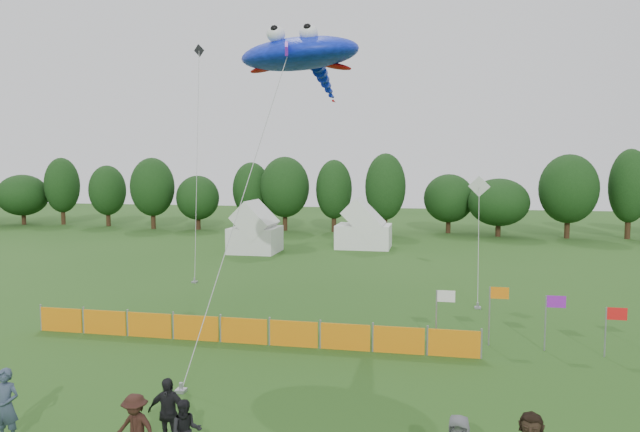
% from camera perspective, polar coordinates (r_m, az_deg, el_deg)
% --- Properties ---
extents(treeline, '(104.57, 8.78, 8.36)m').
position_cam_1_polar(treeline, '(58.15, 9.18, 2.31)').
color(treeline, '#382314').
rests_on(treeline, ground).
extents(tent_left, '(3.75, 3.75, 3.31)m').
position_cam_1_polar(tent_left, '(45.75, -6.50, -1.55)').
color(tent_left, white).
rests_on(tent_left, ground).
extents(tent_right, '(4.56, 3.65, 3.22)m').
position_cam_1_polar(tent_right, '(48.09, 4.40, -1.27)').
color(tent_right, white).
rests_on(tent_right, ground).
extents(barrier_fence, '(17.90, 0.06, 1.00)m').
position_cam_1_polar(barrier_fence, '(22.86, -7.63, -11.31)').
color(barrier_fence, orange).
rests_on(barrier_fence, ground).
extents(flag_row, '(10.73, 0.63, 2.30)m').
position_cam_1_polar(flag_row, '(23.35, 24.30, -9.03)').
color(flag_row, gray).
rests_on(flag_row, ground).
extents(spectator_a, '(0.72, 0.50, 1.89)m').
position_cam_1_polar(spectator_a, '(16.92, -28.90, -16.30)').
color(spectator_a, '#313E52').
rests_on(spectator_a, ground).
extents(spectator_b, '(0.91, 0.83, 1.52)m').
position_cam_1_polar(spectator_b, '(14.48, -13.27, -20.29)').
color(spectator_b, black).
rests_on(spectator_b, ground).
extents(spectator_c, '(1.16, 0.79, 1.66)m').
position_cam_1_polar(spectator_c, '(14.77, -17.99, -19.58)').
color(spectator_c, black).
rests_on(spectator_c, ground).
extents(spectator_d, '(1.05, 0.45, 1.77)m').
position_cam_1_polar(spectator_d, '(15.24, -15.00, -18.49)').
color(spectator_d, black).
rests_on(spectator_d, ground).
extents(stingray_kite, '(6.65, 16.06, 12.70)m').
position_cam_1_polar(stingray_kite, '(25.83, -1.83, 15.66)').
color(stingray_kite, '#102AEF').
rests_on(stingray_kite, ground).
extents(small_kite_white, '(1.15, 4.00, 6.39)m').
position_cam_1_polar(small_kite_white, '(30.97, 15.60, -0.21)').
color(small_kite_white, white).
rests_on(small_kite_white, ground).
extents(small_kite_dark, '(2.00, 4.96, 14.84)m').
position_cam_1_polar(small_kite_dark, '(36.80, -12.18, 6.75)').
color(small_kite_dark, black).
rests_on(small_kite_dark, ground).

